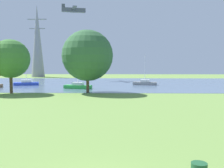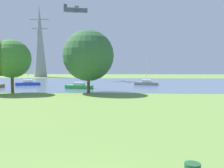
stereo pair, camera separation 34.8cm
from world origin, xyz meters
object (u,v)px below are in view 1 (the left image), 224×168
Objects in this scene: tree_west_near at (10,59)px; sailboat_blue at (26,83)px; sailboat_gray at (145,83)px; sailboat_green at (78,86)px; electricity_pylon at (37,41)px; light_aircraft at (73,10)px; tree_east_far at (87,56)px.

sailboat_blue is at bearing 101.77° from tree_west_near.
sailboat_green is at bearing -146.18° from sailboat_gray.
sailboat_green is at bearing -63.98° from electricity_pylon.
electricity_pylon is at bearing 134.84° from light_aircraft.
sailboat_gray is 0.68× the size of tree_east_far.
sailboat_blue is (-11.53, 6.75, 0.02)m from sailboat_green.
sailboat_green is 8.36m from tree_east_far.
sailboat_blue is at bearing -107.85° from light_aircraft.
sailboat_green is at bearing 40.25° from tree_west_near.
tree_west_near reaches higher than sailboat_green.
sailboat_gray is 24.02m from sailboat_blue.
tree_west_near is at bearing -95.69° from light_aircraft.
sailboat_green is 0.23× the size of electricity_pylon.
sailboat_green is 0.68× the size of tree_west_near.
sailboat_blue reaches higher than sailboat_green.
electricity_pylon is at bearing 103.92° from sailboat_blue.
electricity_pylon is 22.06m from light_aircraft.
sailboat_gray is 0.81× the size of tree_west_near.
light_aircraft reaches higher than sailboat_green.
sailboat_gray is 26.60m from tree_west_near.
tree_west_near is at bearing -78.23° from sailboat_blue.
electricity_pylon reaches higher than sailboat_blue.
sailboat_green is 47.06m from electricity_pylon.
sailboat_blue is at bearing -76.08° from electricity_pylon.
light_aircraft is at bearing 72.15° from sailboat_blue.
sailboat_green is at bearing -30.34° from sailboat_blue.
light_aircraft is at bearing -45.16° from electricity_pylon.
sailboat_blue is 27.52m from light_aircraft.
sailboat_green is 0.84× the size of sailboat_gray.
light_aircraft is (-17.71, 17.85, 18.47)m from sailboat_gray.
light_aircraft reaches higher than sailboat_blue.
electricity_pylon is at bearing 134.81° from sailboat_gray.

